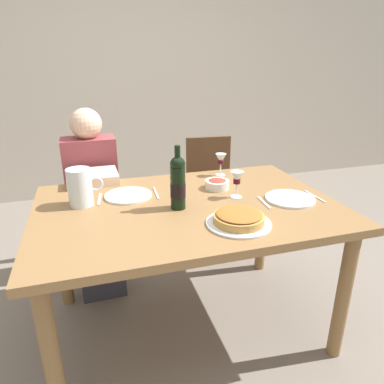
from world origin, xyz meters
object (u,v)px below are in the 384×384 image
dining_table (188,221)px  wine_glass_right_diner (221,160)px  dinner_plate_right_setting (290,199)px  dinner_plate_left_setting (128,195)px  chair_left (94,199)px  wine_glass_left_diner (237,179)px  diner_left (94,195)px  baked_tart (239,219)px  chair_right (211,186)px  wine_bottle (178,183)px  water_pitcher (80,189)px  salad_bowl (217,184)px

dining_table → wine_glass_right_diner: 0.54m
dining_table → dinner_plate_right_setting: bearing=-10.4°
dinner_plate_left_setting → chair_left: 0.76m
wine_glass_left_diner → diner_left: (-0.72, 0.63, -0.25)m
dinner_plate_left_setting → dinner_plate_right_setting: size_ratio=0.97×
baked_tart → chair_right: size_ratio=0.33×
baked_tart → chair_left: (-0.60, 1.17, -0.29)m
wine_glass_left_diner → diner_left: diner_left is taller
wine_glass_right_diner → chair_left: 0.99m
wine_glass_right_diner → wine_bottle: bearing=-132.5°
water_pitcher → wine_glass_left_diner: size_ratio=1.32×
baked_tart → diner_left: bearing=122.7°
baked_tart → wine_glass_left_diner: (0.12, 0.30, 0.07)m
wine_glass_right_diner → chair_left: (-0.78, 0.50, -0.36)m
dinner_plate_right_setting → chair_right: chair_right is taller
wine_bottle → wine_glass_right_diner: size_ratio=2.25×
dining_table → diner_left: diner_left is taller
wine_bottle → wine_glass_right_diner: bearing=47.5°
wine_glass_right_diner → chair_right: wine_glass_right_diner is taller
wine_bottle → water_pitcher: bearing=158.6°
dinner_plate_left_setting → chair_left: (-0.18, 0.69, -0.27)m
diner_left → chair_right: 0.95m
diner_left → chair_right: bearing=-165.4°
wine_bottle → dining_table: bearing=27.8°
wine_glass_left_diner → chair_left: size_ratio=0.16×
wine_bottle → chair_right: bearing=61.2°
water_pitcher → wine_glass_left_diner: 0.79m
diner_left → chair_right: diner_left is taller
water_pitcher → dinner_plate_right_setting: 1.07m
wine_glass_right_diner → diner_left: diner_left is taller
wine_glass_left_diner → diner_left: 0.99m
water_pitcher → wine_glass_right_diner: size_ratio=1.36×
chair_left → chair_right: 0.91m
salad_bowl → chair_left: 1.02m
water_pitcher → wine_glass_right_diner: (0.84, 0.24, 0.02)m
baked_tart → dinner_plate_left_setting: bearing=131.6°
salad_bowl → wine_glass_left_diner: 0.18m
dining_table → chair_right: size_ratio=1.72×
wine_glass_right_diner → diner_left: size_ratio=0.12×
dining_table → baked_tart: baked_tart is taller
dining_table → salad_bowl: size_ratio=11.09×
dinner_plate_right_setting → baked_tart: bearing=-153.5°
chair_left → diner_left: size_ratio=0.75×
wine_bottle → chair_right: (0.51, 0.94, -0.40)m
dining_table → baked_tart: (0.15, -0.28, 0.12)m
wine_bottle → dinner_plate_left_setting: size_ratio=1.26×
water_pitcher → wine_glass_right_diner: water_pitcher is taller
baked_tart → wine_glass_right_diner: bearing=75.4°
dining_table → wine_bottle: 0.23m
dinner_plate_left_setting → chair_right: (0.73, 0.71, -0.27)m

